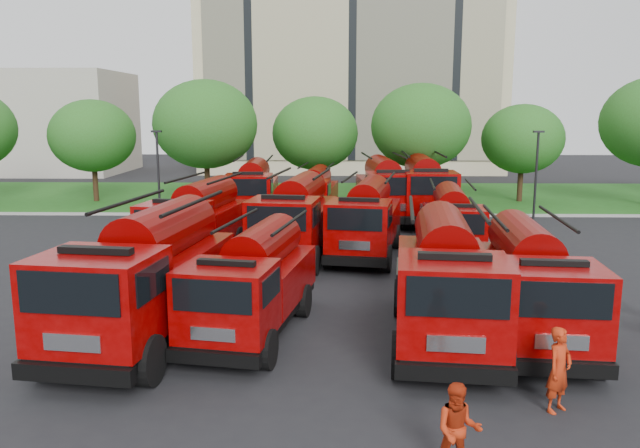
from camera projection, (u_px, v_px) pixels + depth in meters
The scene contains 27 objects.
ground at pixel (325, 310), 19.85m from camera, with size 140.00×140.00×0.00m, color black.
lawn at pixel (330, 196), 45.40m from camera, with size 70.00×16.00×0.12m, color #1E4813.
curb at pixel (329, 215), 37.43m from camera, with size 70.00×0.30×0.14m, color gray.
apartment_building at pixel (351, 49), 64.68m from camera, with size 30.00×14.18×25.00m.
side_building at pixel (34, 123), 62.84m from camera, with size 18.00×12.00×10.00m, color #A59D92.
tree_1 at pixel (92, 136), 41.98m from camera, with size 5.71×5.71×6.98m.
tree_2 at pixel (206, 124), 40.19m from camera, with size 6.72×6.72×8.22m.
tree_3 at pixel (315, 133), 42.62m from camera, with size 5.88×5.88×7.19m.
tree_4 at pixel (421, 126), 40.90m from camera, with size 6.55×6.55×8.01m.
tree_5 at pixel (523, 139), 41.90m from camera, with size 5.46×5.46×6.68m.
lamp_post_0 at pixel (158, 169), 36.45m from camera, with size 0.60×0.25×5.11m.
lamp_post_1 at pixel (536, 169), 35.98m from camera, with size 0.60×0.25×5.11m.
fire_truck_0 at pixel (147, 276), 17.07m from camera, with size 3.74×8.17×3.59m.
fire_truck_1 at pixel (254, 282), 17.57m from camera, with size 3.37×6.87×2.99m.
fire_truck_2 at pixel (445, 280), 17.00m from camera, with size 3.40×7.74×3.42m.
fire_truck_3 at pixel (530, 283), 17.11m from camera, with size 3.07×7.15×3.16m.
fire_truck_4 at pixel (198, 221), 26.32m from camera, with size 3.57×7.52×3.29m.
fire_truck_5 at pixel (296, 218), 26.57m from camera, with size 3.59×7.85×3.44m.
fire_truck_6 at pixel (366, 219), 26.92m from camera, with size 3.67×7.46×3.25m.
fire_truck_7 at pixel (452, 223), 26.76m from camera, with size 2.96×6.75×2.98m.
fire_truck_8 at pixel (253, 190), 36.21m from camera, with size 2.91×7.47×3.36m.
fire_truck_9 at pixel (314, 193), 36.42m from camera, with size 2.90×6.65×2.94m.
fire_truck_10 at pixel (385, 189), 35.73m from camera, with size 3.27×7.96×3.55m.
fire_truck_11 at pixel (424, 189), 35.61m from camera, with size 3.10×8.06×3.64m.
firefighter_0 at pixel (556, 411), 13.21m from camera, with size 0.67×0.49×1.84m, color #A5250C.
firefighter_4 at pixel (164, 315), 19.33m from camera, with size 0.92×0.60×1.87m, color black.
firefighter_5 at pixel (495, 292), 21.82m from camera, with size 1.66×0.71×1.79m, color #A5250C.
Camera 1 is at (0.26, -19.02, 6.28)m, focal length 35.00 mm.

